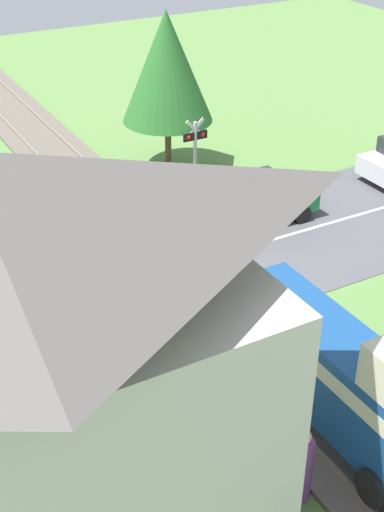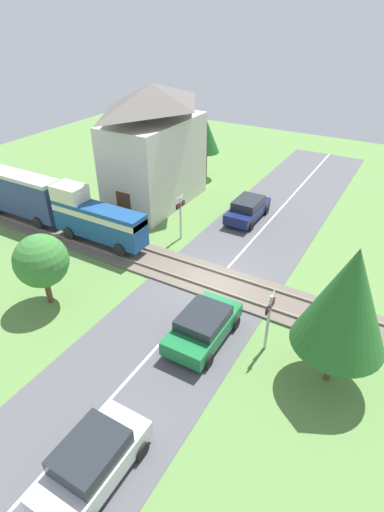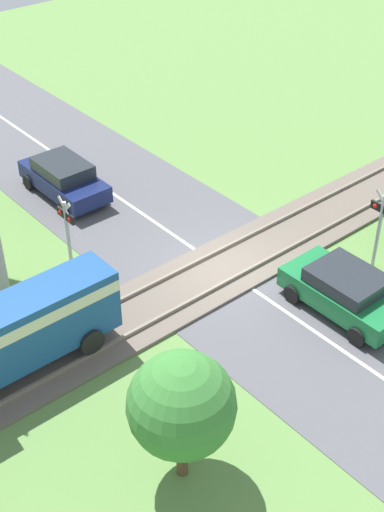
{
  "view_description": "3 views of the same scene",
  "coord_description": "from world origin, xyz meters",
  "px_view_note": "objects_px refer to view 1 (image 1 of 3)",
  "views": [
    {
      "loc": [
        8.05,
        15.86,
        11.1
      ],
      "look_at": [
        0.0,
        1.37,
        1.2
      ],
      "focal_mm": 50.0,
      "sensor_mm": 36.0,
      "label": 1
    },
    {
      "loc": [
        -15.1,
        -7.35,
        12.28
      ],
      "look_at": [
        0.0,
        1.37,
        1.2
      ],
      "focal_mm": 28.0,
      "sensor_mm": 36.0,
      "label": 2
    },
    {
      "loc": [
        -13.8,
        13.03,
        14.29
      ],
      "look_at": [
        0.0,
        1.37,
        1.2
      ],
      "focal_mm": 50.0,
      "sensor_mm": 36.0,
      "label": 3
    }
  ],
  "objects_px": {
    "crossing_signal_west_approach": "(195,147)",
    "station_building": "(8,428)",
    "car_near_crossing": "(255,199)",
    "pedestrian_by_station": "(301,467)",
    "crossing_signal_east_approach": "(127,317)"
  },
  "relations": [
    {
      "from": "crossing_signal_west_approach",
      "to": "station_building",
      "type": "height_order",
      "value": "station_building"
    },
    {
      "from": "car_near_crossing",
      "to": "crossing_signal_west_approach",
      "type": "xyz_separation_m",
      "value": [
        0.83,
        -2.5,
        1.1
      ]
    },
    {
      "from": "pedestrian_by_station",
      "to": "car_near_crossing",
      "type": "bearing_deg",
      "value": -118.98
    },
    {
      "from": "car_near_crossing",
      "to": "crossing_signal_west_approach",
      "type": "height_order",
      "value": "crossing_signal_west_approach"
    },
    {
      "from": "station_building",
      "to": "pedestrian_by_station",
      "type": "height_order",
      "value": "station_building"
    },
    {
      "from": "car_near_crossing",
      "to": "crossing_signal_east_approach",
      "type": "bearing_deg",
      "value": 37.63
    },
    {
      "from": "car_near_crossing",
      "to": "station_building",
      "type": "height_order",
      "value": "station_building"
    },
    {
      "from": "car_near_crossing",
      "to": "crossing_signal_east_approach",
      "type": "xyz_separation_m",
      "value": [
        6.98,
        5.38,
        1.1
      ]
    },
    {
      "from": "crossing_signal_east_approach",
      "to": "pedestrian_by_station",
      "type": "xyz_separation_m",
      "value": [
        -1.44,
        4.62,
        -1.07
      ]
    },
    {
      "from": "car_near_crossing",
      "to": "crossing_signal_west_approach",
      "type": "relative_size",
      "value": 1.37
    },
    {
      "from": "car_near_crossing",
      "to": "station_building",
      "type": "distance_m",
      "value": 14.75
    },
    {
      "from": "crossing_signal_west_approach",
      "to": "crossing_signal_east_approach",
      "type": "xyz_separation_m",
      "value": [
        6.16,
        7.89,
        0.0
      ]
    },
    {
      "from": "crossing_signal_west_approach",
      "to": "station_building",
      "type": "relative_size",
      "value": 0.35
    },
    {
      "from": "car_near_crossing",
      "to": "crossing_signal_east_approach",
      "type": "distance_m",
      "value": 8.89
    },
    {
      "from": "crossing_signal_west_approach",
      "to": "crossing_signal_east_approach",
      "type": "distance_m",
      "value": 10.01
    }
  ]
}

